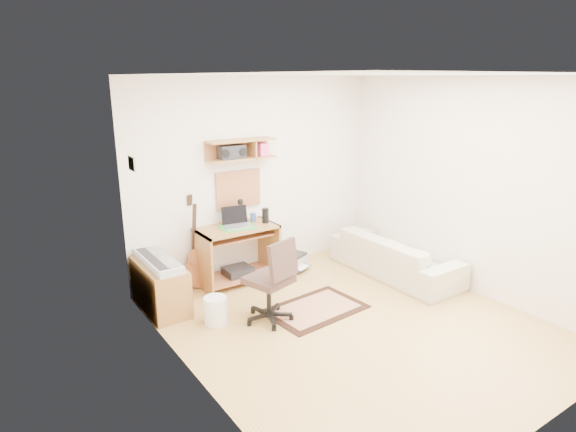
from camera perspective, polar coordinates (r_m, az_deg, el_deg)
floor at (r=5.41m, az=7.80°, el=-12.62°), size 3.60×4.00×0.01m
ceiling at (r=4.76m, az=9.02°, el=16.21°), size 3.60×4.00×0.01m
back_wall at (r=6.50m, az=-3.68°, el=4.67°), size 3.60×0.01×2.60m
left_wall at (r=3.97m, az=-11.25°, el=-3.00°), size 0.01×4.00×2.60m
right_wall at (r=6.26m, az=20.67°, el=3.24°), size 0.01×4.00×2.60m
wall_shelf at (r=6.17m, az=-5.53°, el=7.80°), size 0.90×0.25×0.26m
cork_board at (r=6.36m, az=-5.86°, el=3.17°), size 0.64×0.03×0.49m
wall_photo at (r=5.26m, az=-17.89°, el=5.90°), size 0.02×0.20×0.15m
desk at (r=6.29m, az=-5.97°, el=-4.55°), size 1.00×0.55×0.75m
laptop at (r=6.11m, az=-6.00°, el=-0.18°), size 0.38×0.38×0.25m
speaker at (r=6.29m, az=-2.68°, el=0.06°), size 0.09×0.09×0.19m
desk_lamp at (r=6.32m, az=-5.41°, el=0.68°), size 0.11×0.11×0.32m
pencil_cup at (r=6.38m, az=-4.12°, el=-0.15°), size 0.07×0.07×0.11m
boombox at (r=6.10m, az=-6.66°, el=7.49°), size 0.33×0.15×0.17m
rug at (r=5.69m, az=3.21°, el=-10.83°), size 1.16×0.82×0.01m
task_chair at (r=5.25m, az=-2.29°, el=-7.48°), size 0.61×0.61×0.96m
cabinet at (r=5.77m, az=-14.83°, el=-8.02°), size 0.40×0.90×0.55m
music_keyboard at (r=5.65m, az=-15.05°, el=-5.11°), size 0.28×0.90×0.08m
guitar at (r=6.12m, az=-10.77°, el=-3.10°), size 0.32×0.20×1.20m
waste_basket at (r=5.39m, az=-8.52°, el=-10.90°), size 0.28×0.28×0.30m
printer at (r=6.79m, az=-0.08°, el=-5.48°), size 0.61×0.54×0.19m
sofa at (r=6.64m, az=12.49°, el=-3.82°), size 0.54×1.86×0.73m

